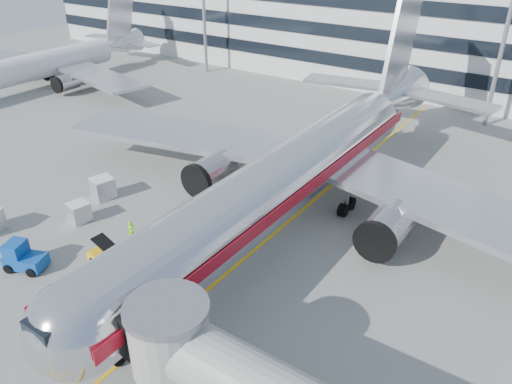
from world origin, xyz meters
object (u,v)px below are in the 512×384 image
Objects in this scene: cargo_container_right at (103,188)px; ramp_worker at (132,232)px; main_jet at (302,167)px; belt_loader at (113,260)px; baggage_tug at (23,257)px; cargo_container_front at (79,212)px.

cargo_container_right reaches higher than ramp_worker.
main_jet is 11.79× the size of belt_loader.
belt_loader is at bearing 35.23° from baggage_tug.
main_jet is 14.14m from ramp_worker.
cargo_container_right is 4.06m from cargo_container_front.
cargo_container_right is 1.20× the size of cargo_container_front.
cargo_container_right is at bearing -154.48° from main_jet.
ramp_worker reaches higher than cargo_container_front.
ramp_worker is at bearing 113.68° from belt_loader.
main_jet reaches higher than ramp_worker.
cargo_container_right is (-8.59, 6.48, 0.35)m from belt_loader.
baggage_tug is at bearing -72.69° from cargo_container_front.
ramp_worker is (-1.32, 3.02, 0.28)m from belt_loader.
cargo_container_front is at bearing 159.06° from belt_loader.
baggage_tug reaches higher than belt_loader.
main_jet is at bearing 63.25° from belt_loader.
belt_loader is at bearing -20.94° from cargo_container_front.
baggage_tug is at bearing -149.85° from ramp_worker.
belt_loader is at bearing -96.43° from ramp_worker.
baggage_tug is (-5.11, -3.61, 0.32)m from belt_loader.
cargo_container_right is at bearing 111.89° from cargo_container_front.
belt_loader reaches higher than cargo_container_front.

